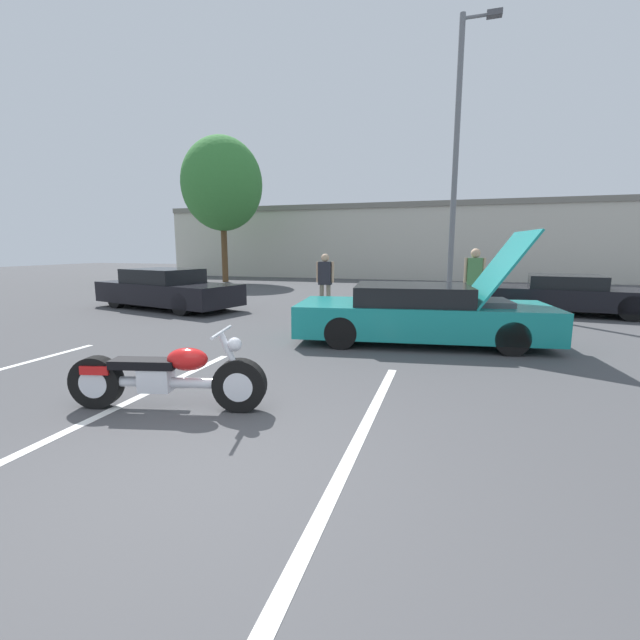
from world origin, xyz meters
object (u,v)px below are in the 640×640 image
tree_background (222,184)px  spectator_by_show_car (325,278)px  parked_car_right_row (570,295)px  spectator_near_motorcycle (474,277)px  light_pole (458,153)px  parked_car_left_row (167,290)px  show_car_hood_open (422,314)px  motorcycle (166,377)px

tree_background → spectator_by_show_car: bearing=-47.9°
parked_car_right_row → spectator_near_motorcycle: spectator_near_motorcycle is taller
light_pole → tree_background: 13.26m
tree_background → parked_car_left_row: tree_background is taller
parked_car_left_row → spectator_by_show_car: 4.94m
parked_car_left_row → show_car_hood_open: bearing=-4.0°
motorcycle → spectator_near_motorcycle: bearing=51.7°
spectator_by_show_car → parked_car_right_row: bearing=16.0°
light_pole → parked_car_left_row: 10.09m
show_car_hood_open → spectator_near_motorcycle: show_car_hood_open is taller
tree_background → motorcycle: bearing=-62.6°
tree_background → show_car_hood_open: (11.31, -12.37, -4.59)m
light_pole → show_car_hood_open: size_ratio=1.77×
spectator_near_motorcycle → spectator_by_show_car: (-3.97, -0.15, -0.10)m
tree_background → parked_car_left_row: bearing=-70.2°
spectator_by_show_car → spectator_near_motorcycle: bearing=2.2°
tree_background → show_car_hood_open: 17.38m
parked_car_left_row → spectator_by_show_car: spectator_by_show_car is taller
show_car_hood_open → light_pole: bearing=78.0°
parked_car_right_row → parked_car_left_row: bearing=-161.7°
motorcycle → spectator_by_show_car: bearing=79.4°
light_pole → parked_car_left_row: (-8.31, -3.84, -4.23)m
parked_car_left_row → spectator_by_show_car: (4.89, 0.50, 0.42)m
tree_background → parked_car_right_row: bearing=-26.3°
light_pole → tree_background: bearing=153.3°
motorcycle → parked_car_right_row: parked_car_right_row is taller
light_pole → spectator_near_motorcycle: (0.55, -3.19, -3.71)m
light_pole → show_car_hood_open: 7.71m
motorcycle → show_car_hood_open: size_ratio=0.46×
tree_background → parked_car_left_row: (3.52, -9.80, -4.57)m
motorcycle → spectator_near_motorcycle: 8.58m
parked_car_left_row → light_pole: bearing=39.1°
light_pole → parked_car_left_row: bearing=-155.2°
show_car_hood_open → spectator_near_motorcycle: bearing=64.1°
parked_car_right_row → tree_background: bearing=160.3°
light_pole → parked_car_right_row: bearing=-24.5°
light_pole → show_car_hood_open: (-0.53, -6.41, -4.25)m
parked_car_right_row → spectator_near_motorcycle: 3.21m
spectator_near_motorcycle → tree_background: bearing=143.5°
parked_car_left_row → spectator_near_motorcycle: bearing=18.4°
motorcycle → parked_car_left_row: bearing=113.3°
light_pole → parked_car_right_row: 5.53m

